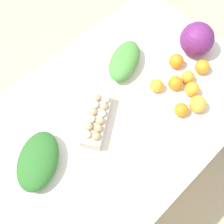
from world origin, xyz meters
name	(u,v)px	position (x,y,z in m)	size (l,w,h in m)	color
ground_plane	(112,168)	(0.00, 0.00, 0.00)	(8.00, 8.00, 0.00)	#C6B289
dining_table	(112,123)	(0.00, 0.00, 0.68)	(1.49, 0.93, 0.78)	silver
cabbage_purple	(197,39)	(0.58, -0.03, 0.87)	(0.17, 0.17, 0.17)	#6B2366
egg_carton	(97,119)	(-0.08, 0.01, 0.82)	(0.27, 0.22, 0.09)	beige
greens_bunch_beet_tops	(125,61)	(0.24, 0.15, 0.83)	(0.26, 0.14, 0.10)	#4C933D
greens_bunch_dandelion	(38,161)	(-0.39, 0.04, 0.83)	(0.27, 0.17, 0.10)	#2D6B28
orange_0	(192,89)	(0.35, -0.19, 0.81)	(0.07, 0.07, 0.07)	orange
orange_1	(181,110)	(0.23, -0.22, 0.81)	(0.07, 0.07, 0.07)	orange
orange_2	(175,83)	(0.33, -0.11, 0.81)	(0.07, 0.07, 0.07)	orange
orange_3	(202,67)	(0.50, -0.14, 0.82)	(0.07, 0.07, 0.07)	orange
orange_4	(176,61)	(0.43, -0.03, 0.82)	(0.07, 0.07, 0.07)	orange
orange_5	(157,86)	(0.25, -0.05, 0.81)	(0.07, 0.07, 0.07)	orange
orange_6	(188,77)	(0.40, -0.13, 0.81)	(0.06, 0.06, 0.06)	orange
orange_7	(198,104)	(0.30, -0.26, 0.82)	(0.08, 0.08, 0.08)	#F9A833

